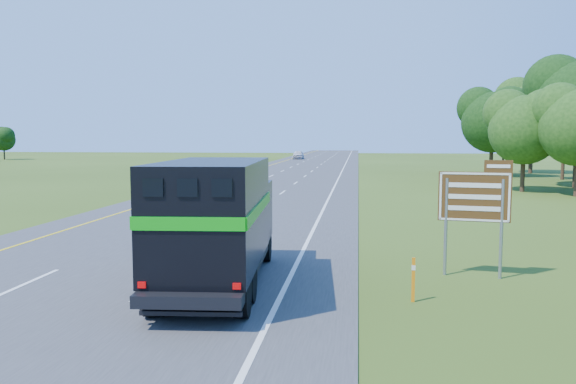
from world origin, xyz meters
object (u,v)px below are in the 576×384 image
Objects in this scene: white_suv at (232,173)px; horse_truck at (217,219)px; far_car at (298,155)px; exit_sign at (475,201)px.

horse_truck is at bearing -74.43° from white_suv.
horse_truck is at bearing -85.57° from far_car.
exit_sign is at bearing -80.94° from far_car.
far_car is at bearing 90.49° from horse_truck.
exit_sign is at bearing -62.24° from white_suv.
far_car is at bearing 108.73° from exit_sign.
white_suv reaches higher than far_car.
horse_truck is 1.68× the size of far_car.
horse_truck reaches higher than exit_sign.
far_car is (-0.16, 58.23, -0.12)m from white_suv.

